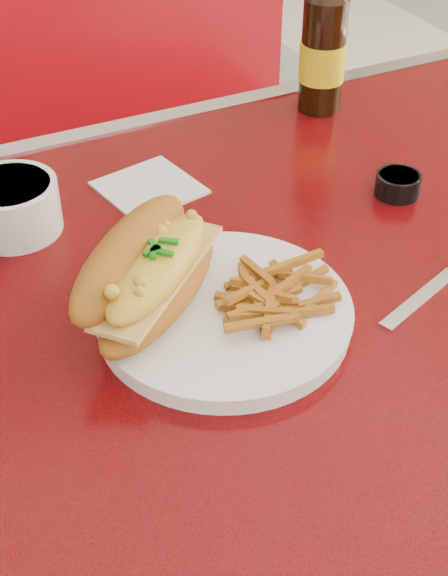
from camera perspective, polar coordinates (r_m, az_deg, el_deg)
name	(u,v)px	position (r m, az deg, el deg)	size (l,w,h in m)	color
diner_table	(229,426)	(0.87, 0.36, -9.81)	(1.23, 0.83, 0.77)	#B60B0F
booth_bench_far	(53,259)	(1.67, -12.08, 2.01)	(1.20, 0.51, 0.90)	#9A0A12
dinner_plate	(224,313)	(0.74, 0.00, -1.82)	(0.30, 0.30, 0.02)	white
mac_hoagie	(148,270)	(0.73, -5.40, 1.25)	(0.21, 0.20, 0.09)	#AA641B
fries_pile	(277,291)	(0.74, 3.78, -0.22)	(0.09, 0.09, 0.03)	#C57821
fork	(167,300)	(0.75, -4.09, -0.88)	(0.03, 0.13, 0.00)	silver
gravy_ramekin	(12,205)	(0.88, -14.86, 5.72)	(0.12, 0.12, 0.06)	white
sauce_cup_right	(398,183)	(0.94, 12.27, 7.28)	(0.05, 0.05, 0.03)	black
beer_bottle	(323,45)	(1.09, 7.09, 16.79)	(0.08, 0.08, 0.24)	black
paper_napkin	(149,188)	(0.94, -5.35, 7.11)	(0.10, 0.10, 0.00)	silver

